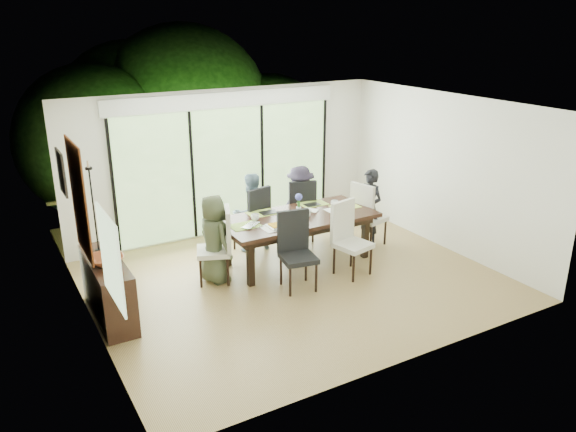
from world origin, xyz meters
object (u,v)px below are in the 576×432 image
cup_c (335,204)px  bowl (106,260)px  sideboard (108,289)px  cup_a (255,217)px  cup_b (309,213)px  person_right_end (369,208)px  laptop (254,226)px  chair_far_left (250,218)px  table_top (298,218)px  chair_right_end (370,213)px  chair_near_right (353,240)px  person_far_left (251,212)px  chair_far_right (300,208)px  person_left_end (214,239)px  chair_left_end (213,245)px  person_far_right (300,203)px  vase (299,211)px  chair_near_left (298,252)px

cup_c → bowl: 4.01m
cup_c → sideboard: size_ratio=0.09×
cup_a → cup_b: cup_a is taller
cup_b → cup_c: bearing=17.1°
person_right_end → laptop: bearing=-97.6°
bowl → cup_c: bearing=7.6°
person_right_end → laptop: size_ratio=3.91×
bowl → chair_far_left: bearing=25.2°
bowl → table_top: bearing=7.7°
chair_right_end → person_right_end: (-0.02, 0.00, 0.10)m
cup_c → sideboard: bearing=-173.8°
cup_a → sideboard: (-2.47, -0.48, -0.44)m
chair_near_right → person_far_left: (-0.95, 1.70, 0.10)m
chair_far_right → cup_c: (0.25, -0.75, 0.27)m
cup_a → bowl: size_ratio=0.30×
person_right_end → bowl: bearing=-94.8°
chair_far_left → cup_c: bearing=132.9°
person_left_end → laptop: person_left_end is taller
chair_left_end → sideboard: (-1.67, -0.33, -0.17)m
chair_near_right → person_far_right: size_ratio=0.85×
vase → sideboard: 3.27m
chair_far_left → vase: bearing=105.9°
person_right_end → bowl: 4.67m
chair_right_end → sideboard: (-4.67, -0.33, -0.17)m
sideboard → chair_far_left: bearing=23.5°
chair_near_right → bowl: bearing=160.6°
person_right_end → cup_b: size_ratio=12.90×
chair_far_right → person_far_right: 0.10m
table_top → person_left_end: person_left_end is taller
chair_far_left → cup_a: 0.79m
person_far_left → vase: 0.94m
bowl → person_right_end: bearing=5.3°
chair_right_end → person_left_end: size_ratio=0.85×
chair_right_end → cup_b: bearing=80.5°
sideboard → bowl: (0.00, -0.10, 0.47)m
chair_near_left → cup_b: chair_near_left is taller
person_far_right → vase: (-0.50, -0.78, 0.18)m
chair_far_right → cup_b: (-0.40, -0.95, 0.26)m
chair_left_end → sideboard: chair_left_end is taller
chair_far_right → person_right_end: person_right_end is taller
chair_right_end → vase: (-1.45, 0.05, 0.28)m
chair_right_end → chair_near_right: bearing=117.3°
chair_left_end → chair_far_left: size_ratio=1.00×
laptop → cup_a: bearing=25.0°
chair_near_right → laptop: chair_near_right is taller
chair_left_end → chair_right_end: bearing=111.6°
person_far_left → vase: person_far_left is taller
vase → laptop: vase is taller
cup_b → person_far_left: bearing=122.8°
person_right_end → laptop: (-2.33, -0.10, 0.13)m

